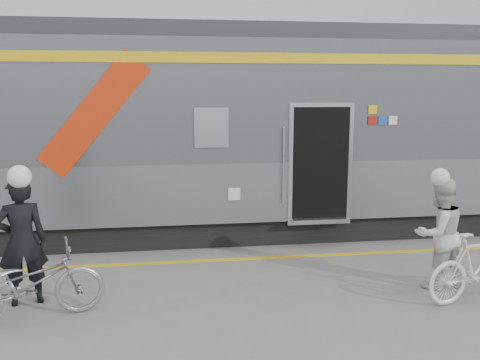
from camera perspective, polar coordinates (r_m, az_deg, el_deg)
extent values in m
plane|color=slate|center=(6.97, 2.93, -14.57)|extent=(90.00, 90.00, 0.00)
cube|color=black|center=(10.76, -4.87, -4.22)|extent=(24.00, 2.70, 0.50)
cube|color=#9EA0A5|center=(10.59, -4.93, -0.02)|extent=(24.00, 3.00, 1.10)
cube|color=slate|center=(10.43, -5.07, 8.94)|extent=(24.00, 3.00, 2.20)
cube|color=#38383A|center=(10.48, -5.18, 15.79)|extent=(24.00, 2.64, 0.30)
cube|color=yellow|center=(8.93, -4.62, 13.57)|extent=(24.00, 0.02, 0.18)
cube|color=red|center=(9.00, -16.14, 7.13)|extent=(1.96, 0.01, 2.19)
cube|color=black|center=(8.96, -3.23, 5.89)|extent=(0.55, 0.02, 0.65)
cube|color=black|center=(9.61, 8.68, 1.88)|extent=(1.05, 0.45, 2.10)
cube|color=silver|center=(9.41, 9.04, 1.70)|extent=(1.20, 0.02, 2.25)
cylinder|color=silver|center=(9.22, 4.91, 1.61)|extent=(0.04, 0.04, 1.40)
cube|color=silver|center=(9.58, 8.94, -4.44)|extent=(1.05, 0.25, 0.06)
cube|color=yellow|center=(9.64, 14.67, 7.67)|extent=(0.16, 0.01, 0.16)
cube|color=#A91B13|center=(9.65, 14.62, 6.48)|extent=(0.16, 0.01, 0.16)
cube|color=blue|center=(9.73, 15.71, 6.46)|extent=(0.16, 0.01, 0.16)
cube|color=silver|center=(9.81, 16.79, 6.43)|extent=(0.16, 0.01, 0.16)
cube|color=silver|center=(9.16, -0.66, -1.58)|extent=(0.22, 0.01, 0.22)
cube|color=yellow|center=(8.94, 0.29, -8.85)|extent=(24.00, 0.12, 0.01)
imported|color=black|center=(7.51, -23.29, -6.35)|extent=(0.73, 0.58, 1.77)
imported|color=#989A9F|center=(7.08, -22.64, -10.69)|extent=(1.96, 1.12, 0.97)
imported|color=silver|center=(8.05, 21.41, -5.61)|extent=(0.92, 0.78, 1.65)
imported|color=silver|center=(7.85, 25.16, -8.75)|extent=(1.72, 0.82, 1.00)
sphere|color=white|center=(7.30, -23.86, 1.49)|extent=(0.31, 0.31, 0.31)
sphere|color=white|center=(7.86, 21.85, 1.12)|extent=(0.26, 0.26, 0.26)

